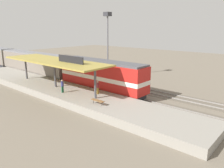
{
  "coord_description": "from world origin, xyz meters",
  "views": [
    {
      "loc": [
        -22.28,
        -25.95,
        9.11
      ],
      "look_at": [
        -1.38,
        -7.8,
        2.0
      ],
      "focal_mm": 35.5,
      "sensor_mm": 36.0,
      "label": 1
    }
  ],
  "objects_px": {
    "person_waiting": "(62,85)",
    "light_mast": "(108,31)",
    "person_walking": "(98,87)",
    "platform_bench": "(98,101)",
    "freight_car": "(80,67)",
    "locomotive": "(101,76)",
    "passenger_carriage_front": "(34,63)"
  },
  "relations": [
    {
      "from": "platform_bench",
      "to": "freight_car",
      "type": "relative_size",
      "value": 0.14
    },
    {
      "from": "passenger_carriage_front",
      "to": "person_walking",
      "type": "bearing_deg",
      "value": -98.88
    },
    {
      "from": "freight_car",
      "to": "person_walking",
      "type": "distance_m",
      "value": 14.65
    },
    {
      "from": "person_waiting",
      "to": "person_walking",
      "type": "height_order",
      "value": "same"
    },
    {
      "from": "passenger_carriage_front",
      "to": "freight_car",
      "type": "distance_m",
      "value": 9.21
    },
    {
      "from": "freight_car",
      "to": "person_waiting",
      "type": "distance_m",
      "value": 13.34
    },
    {
      "from": "passenger_carriage_front",
      "to": "person_waiting",
      "type": "xyz_separation_m",
      "value": [
        -5.69,
        -16.46,
        -0.46
      ]
    },
    {
      "from": "freight_car",
      "to": "locomotive",
      "type": "bearing_deg",
      "value": -114.64
    },
    {
      "from": "freight_car",
      "to": "light_mast",
      "type": "height_order",
      "value": "light_mast"
    },
    {
      "from": "passenger_carriage_front",
      "to": "locomotive",
      "type": "bearing_deg",
      "value": -90.0
    },
    {
      "from": "locomotive",
      "to": "person_walking",
      "type": "height_order",
      "value": "locomotive"
    },
    {
      "from": "platform_bench",
      "to": "light_mast",
      "type": "bearing_deg",
      "value": 38.4
    },
    {
      "from": "person_waiting",
      "to": "light_mast",
      "type": "bearing_deg",
      "value": 17.63
    },
    {
      "from": "platform_bench",
      "to": "locomotive",
      "type": "relative_size",
      "value": 0.12
    },
    {
      "from": "platform_bench",
      "to": "passenger_carriage_front",
      "type": "bearing_deg",
      "value": 75.45
    },
    {
      "from": "platform_bench",
      "to": "freight_car",
      "type": "height_order",
      "value": "freight_car"
    },
    {
      "from": "light_mast",
      "to": "person_waiting",
      "type": "xyz_separation_m",
      "value": [
        -13.49,
        -4.29,
        -6.54
      ]
    },
    {
      "from": "freight_car",
      "to": "person_waiting",
      "type": "bearing_deg",
      "value": -140.45
    },
    {
      "from": "passenger_carriage_front",
      "to": "platform_bench",
      "type": "bearing_deg",
      "value": -104.55
    },
    {
      "from": "person_waiting",
      "to": "platform_bench",
      "type": "bearing_deg",
      "value": -92.7
    },
    {
      "from": "locomotive",
      "to": "person_waiting",
      "type": "bearing_deg",
      "value": 164.88
    },
    {
      "from": "platform_bench",
      "to": "person_waiting",
      "type": "distance_m",
      "value": 6.68
    },
    {
      "from": "platform_bench",
      "to": "locomotive",
      "type": "height_order",
      "value": "locomotive"
    },
    {
      "from": "passenger_carriage_front",
      "to": "person_waiting",
      "type": "distance_m",
      "value": 17.42
    },
    {
      "from": "light_mast",
      "to": "person_walking",
      "type": "xyz_separation_m",
      "value": [
        -10.98,
        -8.21,
        -6.54
      ]
    },
    {
      "from": "locomotive",
      "to": "light_mast",
      "type": "relative_size",
      "value": 1.23
    },
    {
      "from": "freight_car",
      "to": "person_waiting",
      "type": "xyz_separation_m",
      "value": [
        -10.29,
        -8.49,
        -0.12
      ]
    },
    {
      "from": "platform_bench",
      "to": "passenger_carriage_front",
      "type": "relative_size",
      "value": 0.08
    },
    {
      "from": "locomotive",
      "to": "freight_car",
      "type": "bearing_deg",
      "value": 65.36
    },
    {
      "from": "locomotive",
      "to": "light_mast",
      "type": "height_order",
      "value": "light_mast"
    },
    {
      "from": "locomotive",
      "to": "passenger_carriage_front",
      "type": "bearing_deg",
      "value": 90.0
    },
    {
      "from": "locomotive",
      "to": "passenger_carriage_front",
      "type": "xyz_separation_m",
      "value": [
        0.0,
        18.0,
        -0.1
      ]
    }
  ]
}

